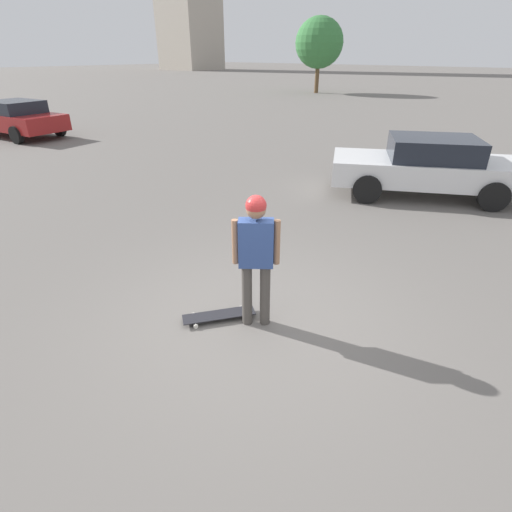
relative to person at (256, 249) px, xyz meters
name	(u,v)px	position (x,y,z in m)	size (l,w,h in m)	color
ground_plane	(256,322)	(0.00, 0.00, -1.09)	(220.00, 220.00, 0.00)	slate
person	(256,249)	(0.00, 0.00, 0.00)	(0.46, 0.42, 1.76)	#4C4742
skateboard	(219,315)	(-0.42, -0.27, -1.02)	(0.73, 0.93, 0.07)	#232328
car_parked_near	(427,166)	(-0.41, 6.75, -0.35)	(4.72, 3.75, 1.41)	silver
car_parked_far	(16,118)	(-16.17, 3.20, -0.33)	(4.84, 2.67, 1.44)	maroon
tree_distant	(319,43)	(-18.16, 28.57, 2.81)	(3.99, 3.99, 5.90)	brown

